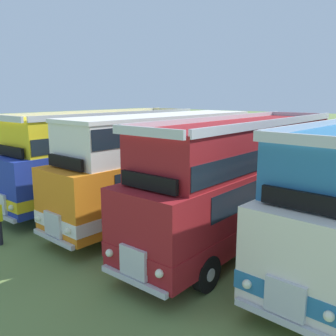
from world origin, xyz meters
TOP-DOWN VIEW (x-y plane):
  - ground_plane at (0.00, 0.00)m, footprint 200.00×200.00m
  - bus_first_in_row at (-9.71, 0.40)m, footprint 2.69×11.34m
  - bus_second_in_row at (-5.82, 0.03)m, footprint 2.97×10.78m
  - bus_third_in_row at (-1.94, 0.06)m, footprint 2.74×11.43m

SIDE VIEW (x-z plane):
  - ground_plane at x=0.00m, z-range 0.00..0.00m
  - bus_first_in_row at x=-9.71m, z-range 0.10..4.62m
  - bus_third_in_row at x=-1.94m, z-range 0.10..4.62m
  - bus_second_in_row at x=-5.82m, z-range 0.23..4.72m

